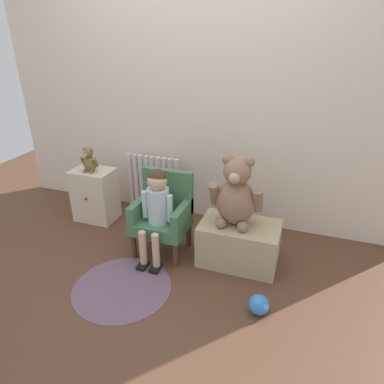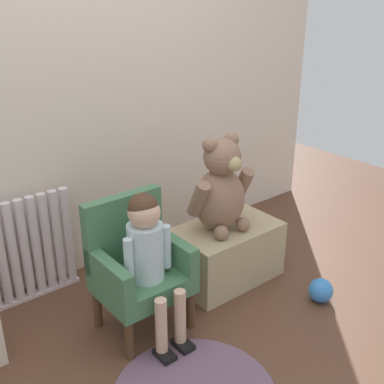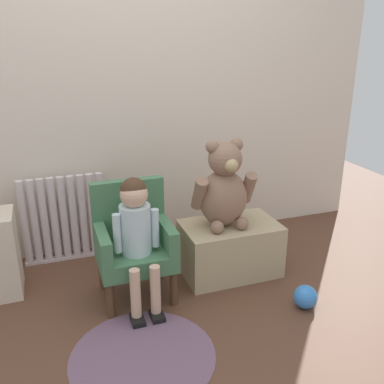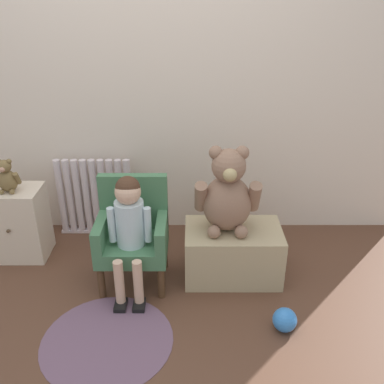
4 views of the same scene
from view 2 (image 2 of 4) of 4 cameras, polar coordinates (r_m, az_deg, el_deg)
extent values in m
plane|color=brown|center=(2.30, 2.14, -20.43)|extent=(6.00, 6.00, 0.00)
cube|color=beige|center=(2.69, -14.51, 14.16)|extent=(3.80, 0.05, 2.40)
cylinder|color=silver|center=(2.69, -21.68, -7.10)|extent=(0.05, 0.05, 0.57)
cylinder|color=silver|center=(2.71, -20.44, -6.74)|extent=(0.05, 0.05, 0.57)
cylinder|color=silver|center=(2.72, -19.21, -6.37)|extent=(0.05, 0.05, 0.57)
cylinder|color=silver|center=(2.74, -18.01, -6.02)|extent=(0.05, 0.05, 0.57)
cylinder|color=silver|center=(2.76, -16.82, -5.66)|extent=(0.05, 0.05, 0.57)
cylinder|color=silver|center=(2.78, -15.64, -5.30)|extent=(0.05, 0.05, 0.57)
cylinder|color=silver|center=(2.80, -14.49, -4.95)|extent=(0.05, 0.05, 0.57)
cube|color=silver|center=(2.87, -18.44, -11.52)|extent=(0.56, 0.05, 0.02)
cube|color=#43724D|center=(2.40, -5.87, -10.61)|extent=(0.42, 0.37, 0.10)
cube|color=#43724D|center=(2.40, -8.11, -4.37)|extent=(0.42, 0.06, 0.36)
cube|color=#43724D|center=(2.26, -9.87, -9.58)|extent=(0.06, 0.37, 0.14)
cube|color=#43724D|center=(2.42, -2.39, -6.81)|extent=(0.06, 0.37, 0.14)
cylinder|color=#4C331E|center=(2.31, -7.42, -16.93)|extent=(0.04, 0.04, 0.21)
cylinder|color=#4C331E|center=(2.47, -0.18, -13.72)|extent=(0.04, 0.04, 0.21)
cylinder|color=#4C331E|center=(2.53, -11.14, -13.31)|extent=(0.04, 0.04, 0.21)
cylinder|color=#4C331E|center=(2.67, -4.29, -10.66)|extent=(0.04, 0.04, 0.21)
cylinder|color=silver|center=(2.27, -5.50, -7.07)|extent=(0.17, 0.17, 0.28)
sphere|color=#D8AD8E|center=(2.18, -5.71, -2.42)|extent=(0.15, 0.15, 0.15)
sphere|color=#472D1E|center=(2.17, -5.80, -1.93)|extent=(0.14, 0.14, 0.14)
cylinder|color=#D8AD8E|center=(2.27, -3.67, -15.53)|extent=(0.06, 0.06, 0.28)
cube|color=black|center=(2.36, -3.27, -18.70)|extent=(0.07, 0.11, 0.03)
cylinder|color=#D8AD8E|center=(2.32, -1.38, -14.49)|extent=(0.06, 0.06, 0.28)
cube|color=black|center=(2.41, -1.04, -17.64)|extent=(0.07, 0.11, 0.03)
cylinder|color=silver|center=(2.21, -7.50, -8.10)|extent=(0.04, 0.04, 0.22)
cylinder|color=silver|center=(2.31, -3.04, -6.46)|extent=(0.04, 0.04, 0.22)
cube|color=tan|center=(2.82, 4.07, -7.14)|extent=(0.60, 0.38, 0.34)
ellipsoid|color=#8D6953|center=(2.65, 3.27, -0.88)|extent=(0.30, 0.26, 0.35)
sphere|color=#8D6953|center=(2.55, 3.60, 4.20)|extent=(0.20, 0.20, 0.20)
sphere|color=tan|center=(2.49, 5.00, 3.33)|extent=(0.08, 0.08, 0.08)
sphere|color=#8D6953|center=(2.48, 2.13, 5.58)|extent=(0.08, 0.08, 0.08)
sphere|color=#8D6953|center=(2.58, 4.70, 6.20)|extent=(0.08, 0.08, 0.08)
cylinder|color=#8D6953|center=(2.52, 0.79, -0.81)|extent=(0.08, 0.15, 0.22)
cylinder|color=#8D6953|center=(2.72, 5.99, 0.90)|extent=(0.08, 0.15, 0.22)
sphere|color=#8D6953|center=(2.58, 3.46, -4.85)|extent=(0.08, 0.08, 0.08)
sphere|color=#8D6953|center=(2.68, 6.06, -3.81)|extent=(0.08, 0.08, 0.08)
sphere|color=#3680D7|center=(2.76, 15.01, -11.21)|extent=(0.13, 0.13, 0.13)
camera|label=1|loc=(2.12, 66.23, 12.07)|focal=32.00mm
camera|label=3|loc=(0.79, 82.47, -8.09)|focal=40.00mm
camera|label=4|loc=(1.51, 74.12, 11.76)|focal=40.00mm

